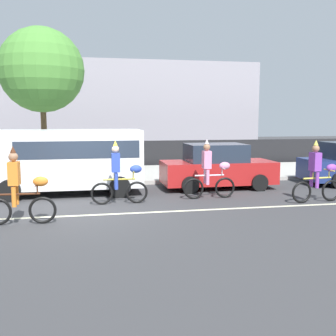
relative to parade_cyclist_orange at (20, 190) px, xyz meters
The scene contains 13 objects.
ground_plane 2.03m from the parade_cyclist_orange, 36.94° to the left, with size 80.00×80.00×0.00m, color #38383A.
road_centre_line 1.80m from the parade_cyclist_orange, 22.42° to the left, with size 36.00×0.14×0.01m, color beige.
sidewalk_curb 7.79m from the parade_cyclist_orange, 79.04° to the left, with size 60.00×5.00×0.15m, color #ADAAA3.
fence_line 10.61m from the parade_cyclist_orange, 82.02° to the left, with size 40.00×0.08×1.40m, color black.
building_backdrop 19.28m from the parade_cyclist_orange, 93.68° to the left, with size 28.00×8.00×6.23m, color #99939E.
parade_cyclist_orange is the anchor object (origin of this frame).
parade_cyclist_cobalt 3.15m from the parade_cyclist_orange, 36.45° to the left, with size 1.72×0.50×1.92m.
parade_cyclist_pink 5.84m from the parade_cyclist_orange, 21.52° to the left, with size 1.72×0.50×1.92m.
parade_cyclist_purple 8.57m from the parade_cyclist_orange, ahead, with size 1.72×0.50×1.92m.
parked_van_white 3.95m from the parade_cyclist_orange, 75.73° to the left, with size 5.00×2.22×2.18m.
parked_car_red 7.37m from the parade_cyclist_orange, 31.97° to the left, with size 4.10×1.92×1.64m.
street_tree_near_lamp 8.38m from the parade_cyclist_orange, 91.87° to the left, with size 3.50×3.50×6.15m.
pedestrian_onlooker 9.69m from the parade_cyclist_orange, 103.55° to the left, with size 0.32×0.20×1.62m.
Camera 1 is at (0.27, -10.95, 2.58)m, focal length 42.00 mm.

